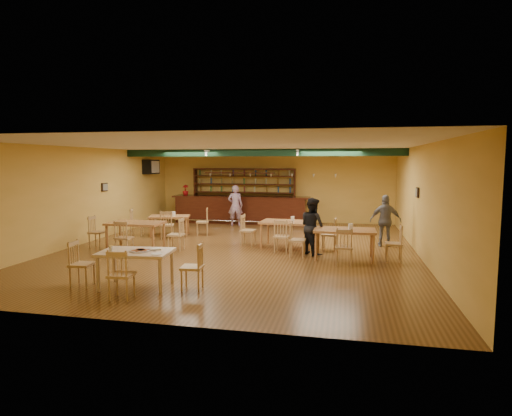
% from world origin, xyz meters
% --- Properties ---
extents(floor, '(12.00, 12.00, 0.00)m').
position_xyz_m(floor, '(0.00, 0.00, 0.00)').
color(floor, brown).
rests_on(floor, ground).
extents(ceiling_beam, '(10.00, 0.30, 0.25)m').
position_xyz_m(ceiling_beam, '(0.00, 2.80, 2.87)').
color(ceiling_beam, black).
rests_on(ceiling_beam, ceiling).
extents(track_rail_left, '(0.05, 2.50, 0.05)m').
position_xyz_m(track_rail_left, '(-1.80, 3.40, 2.94)').
color(track_rail_left, silver).
rests_on(track_rail_left, ceiling).
extents(track_rail_right, '(0.05, 2.50, 0.05)m').
position_xyz_m(track_rail_right, '(1.40, 3.40, 2.94)').
color(track_rail_right, silver).
rests_on(track_rail_right, ceiling).
extents(ac_unit, '(0.34, 0.70, 0.48)m').
position_xyz_m(ac_unit, '(-4.80, 4.20, 2.35)').
color(ac_unit, silver).
rests_on(ac_unit, wall_left).
extents(picture_left, '(0.04, 0.34, 0.28)m').
position_xyz_m(picture_left, '(-4.97, 1.00, 1.70)').
color(picture_left, black).
rests_on(picture_left, wall_left).
extents(picture_right, '(0.04, 0.34, 0.28)m').
position_xyz_m(picture_right, '(4.97, 0.50, 1.70)').
color(picture_right, black).
rests_on(picture_right, wall_right).
extents(bar_counter, '(5.75, 0.85, 1.13)m').
position_xyz_m(bar_counter, '(-1.28, 5.15, 0.56)').
color(bar_counter, '#35130A').
rests_on(bar_counter, ground).
extents(back_bar_hutch, '(4.45, 0.40, 2.28)m').
position_xyz_m(back_bar_hutch, '(-1.28, 5.78, 1.14)').
color(back_bar_hutch, '#35130A').
rests_on(back_bar_hutch, ground).
extents(poinsettia, '(0.32, 0.32, 0.45)m').
position_xyz_m(poinsettia, '(-3.70, 5.15, 1.35)').
color(poinsettia, '#B31014').
rests_on(poinsettia, bar_counter).
extents(dining_table_a, '(1.54, 1.16, 0.68)m').
position_xyz_m(dining_table_a, '(-2.98, 1.76, 0.34)').
color(dining_table_a, '#AB673C').
rests_on(dining_table_a, ground).
extents(dining_table_b, '(1.65, 1.08, 0.79)m').
position_xyz_m(dining_table_b, '(1.34, 0.47, 0.39)').
color(dining_table_b, '#AB673C').
rests_on(dining_table_b, ground).
extents(dining_table_c, '(1.60, 0.99, 0.79)m').
position_xyz_m(dining_table_c, '(-3.00, -0.65, 0.40)').
color(dining_table_c, '#AB673C').
rests_on(dining_table_c, ground).
extents(dining_table_d, '(1.59, 0.96, 0.79)m').
position_xyz_m(dining_table_d, '(3.01, -0.74, 0.39)').
color(dining_table_d, '#AB673C').
rests_on(dining_table_d, ground).
extents(near_table, '(1.50, 1.04, 0.76)m').
position_xyz_m(near_table, '(-1.10, -4.26, 0.38)').
color(near_table, tan).
rests_on(near_table, ground).
extents(pizza_tray, '(0.49, 0.49, 0.01)m').
position_xyz_m(pizza_tray, '(-1.00, -4.26, 0.76)').
color(pizza_tray, silver).
rests_on(pizza_tray, near_table).
extents(parmesan_shaker, '(0.08, 0.08, 0.11)m').
position_xyz_m(parmesan_shaker, '(-1.55, -4.41, 0.81)').
color(parmesan_shaker, '#EAE5C6').
rests_on(parmesan_shaker, near_table).
extents(napkin_stack, '(0.24, 0.22, 0.03)m').
position_xyz_m(napkin_stack, '(-0.75, -4.06, 0.77)').
color(napkin_stack, white).
rests_on(napkin_stack, near_table).
extents(pizza_server, '(0.33, 0.16, 0.00)m').
position_xyz_m(pizza_server, '(-0.85, -4.21, 0.77)').
color(pizza_server, silver).
rests_on(pizza_server, pizza_tray).
extents(side_plate, '(0.24, 0.24, 0.01)m').
position_xyz_m(side_plate, '(-0.55, -4.46, 0.76)').
color(side_plate, white).
rests_on(side_plate, near_table).
extents(patron_bar, '(0.65, 0.49, 1.64)m').
position_xyz_m(patron_bar, '(-1.28, 4.33, 0.82)').
color(patron_bar, '#834392').
rests_on(patron_bar, ground).
extents(patron_right_a, '(0.95, 0.97, 1.57)m').
position_xyz_m(patron_right_a, '(2.14, -0.33, 0.79)').
color(patron_right_a, black).
rests_on(patron_right_a, ground).
extents(patron_right_b, '(0.92, 0.38, 1.56)m').
position_xyz_m(patron_right_b, '(4.21, 1.26, 0.78)').
color(patron_right_b, slate).
rests_on(patron_right_b, ground).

